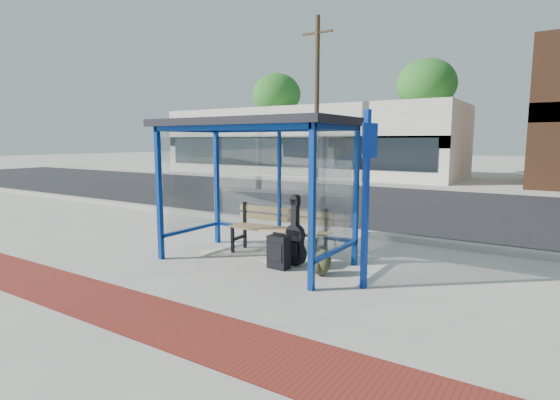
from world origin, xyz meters
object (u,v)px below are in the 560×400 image
Objects in this scene: suitcase at (279,252)px; backpack at (321,263)px; bench at (280,227)px; guitar_bag at (295,241)px.

backpack is at bearing 6.56° from suitcase.
guitar_bag reaches higher than bench.
backpack is at bearing -33.47° from bench.
bench is 0.73m from guitar_bag.
suitcase is at bearing -103.51° from guitar_bag.
guitar_bag reaches higher than backpack.
backpack is (0.61, -0.25, -0.22)m from guitar_bag.
bench reaches higher than backpack.
suitcase is (0.45, -0.74, -0.24)m from bench.
backpack is at bearing -12.73° from guitar_bag.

